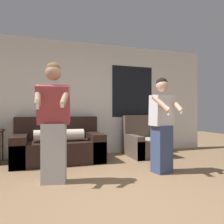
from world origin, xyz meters
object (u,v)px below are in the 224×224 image
(couch, at_px, (59,146))
(person_left, at_px, (54,122))
(person_right, at_px, (162,124))
(armchair, at_px, (145,143))

(couch, bearing_deg, person_left, -97.45)
(person_left, bearing_deg, person_right, -0.52)
(couch, xyz_separation_m, person_left, (-0.18, -1.41, 0.57))
(person_left, xyz_separation_m, person_right, (1.79, -0.02, -0.07))
(couch, height_order, person_right, person_right)
(armchair, bearing_deg, person_right, -104.90)
(couch, relative_size, person_left, 1.02)
(armchair, xyz_separation_m, person_right, (-0.36, -1.37, 0.53))
(person_left, bearing_deg, couch, 82.55)
(person_left, height_order, person_right, person_left)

